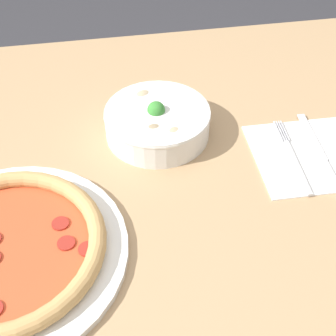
{
  "coord_description": "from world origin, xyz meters",
  "views": [
    {
      "loc": [
        -0.0,
        -0.54,
        1.31
      ],
      "look_at": [
        0.09,
        0.01,
        0.76
      ],
      "focal_mm": 50.0,
      "sensor_mm": 36.0,
      "label": 1
    }
  ],
  "objects_px": {
    "pizza": "(6,250)",
    "fork": "(294,156)",
    "bowl": "(158,121)",
    "knife": "(323,156)"
  },
  "relations": [
    {
      "from": "pizza",
      "to": "fork",
      "type": "distance_m",
      "value": 0.5
    },
    {
      "from": "bowl",
      "to": "fork",
      "type": "bearing_deg",
      "value": -25.71
    },
    {
      "from": "bowl",
      "to": "knife",
      "type": "height_order",
      "value": "bowl"
    },
    {
      "from": "pizza",
      "to": "bowl",
      "type": "height_order",
      "value": "bowl"
    },
    {
      "from": "pizza",
      "to": "fork",
      "type": "relative_size",
      "value": 1.85
    },
    {
      "from": "pizza",
      "to": "knife",
      "type": "height_order",
      "value": "pizza"
    },
    {
      "from": "pizza",
      "to": "fork",
      "type": "xyz_separation_m",
      "value": [
        0.48,
        0.13,
        -0.01
      ]
    },
    {
      "from": "fork",
      "to": "pizza",
      "type": "bearing_deg",
      "value": 107.97
    },
    {
      "from": "bowl",
      "to": "fork",
      "type": "distance_m",
      "value": 0.25
    },
    {
      "from": "fork",
      "to": "knife",
      "type": "relative_size",
      "value": 0.87
    }
  ]
}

